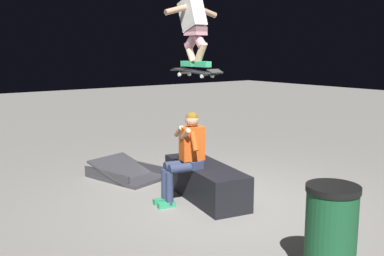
{
  "coord_description": "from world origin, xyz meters",
  "views": [
    {
      "loc": [
        -4.84,
        4.17,
        2.23
      ],
      "look_at": [
        0.25,
        0.35,
        1.12
      ],
      "focal_mm": 41.33,
      "sensor_mm": 36.0,
      "label": 1
    }
  ],
  "objects_px": {
    "person_sitting_on_ledge": "(185,153)",
    "skater_airborne": "(193,23)",
    "skateboard": "(195,72)",
    "kicker_ramp": "(128,174)",
    "trash_bin": "(331,233)",
    "ledge_box_main": "(205,181)"
  },
  "relations": [
    {
      "from": "person_sitting_on_ledge",
      "to": "trash_bin",
      "type": "xyz_separation_m",
      "value": [
        -2.69,
        0.21,
        -0.27
      ]
    },
    {
      "from": "person_sitting_on_ledge",
      "to": "kicker_ramp",
      "type": "bearing_deg",
      "value": 2.03
    },
    {
      "from": "ledge_box_main",
      "to": "trash_bin",
      "type": "bearing_deg",
      "value": 167.88
    },
    {
      "from": "person_sitting_on_ledge",
      "to": "skateboard",
      "type": "distance_m",
      "value": 1.19
    },
    {
      "from": "skater_airborne",
      "to": "kicker_ramp",
      "type": "distance_m",
      "value": 3.04
    },
    {
      "from": "kicker_ramp",
      "to": "trash_bin",
      "type": "xyz_separation_m",
      "value": [
        -4.35,
        0.15,
        0.42
      ]
    },
    {
      "from": "person_sitting_on_ledge",
      "to": "skater_airborne",
      "type": "xyz_separation_m",
      "value": [
        0.03,
        -0.16,
        1.86
      ]
    },
    {
      "from": "skateboard",
      "to": "kicker_ramp",
      "type": "distance_m",
      "value": 2.53
    },
    {
      "from": "person_sitting_on_ledge",
      "to": "skater_airborne",
      "type": "relative_size",
      "value": 1.21
    },
    {
      "from": "skater_airborne",
      "to": "trash_bin",
      "type": "distance_m",
      "value": 3.47
    },
    {
      "from": "skateboard",
      "to": "kicker_ramp",
      "type": "xyz_separation_m",
      "value": [
        1.69,
        0.22,
        -1.87
      ]
    },
    {
      "from": "person_sitting_on_ledge",
      "to": "skateboard",
      "type": "height_order",
      "value": "skateboard"
    },
    {
      "from": "kicker_ramp",
      "to": "ledge_box_main",
      "type": "bearing_deg",
      "value": -165.82
    },
    {
      "from": "person_sitting_on_ledge",
      "to": "skateboard",
      "type": "xyz_separation_m",
      "value": [
        -0.03,
        -0.16,
        1.18
      ]
    },
    {
      "from": "ledge_box_main",
      "to": "skateboard",
      "type": "relative_size",
      "value": 1.74
    },
    {
      "from": "kicker_ramp",
      "to": "skater_airborne",
      "type": "bearing_deg",
      "value": -172.23
    },
    {
      "from": "skater_airborne",
      "to": "trash_bin",
      "type": "bearing_deg",
      "value": 172.18
    },
    {
      "from": "skateboard",
      "to": "kicker_ramp",
      "type": "height_order",
      "value": "skateboard"
    },
    {
      "from": "skater_airborne",
      "to": "trash_bin",
      "type": "height_order",
      "value": "skater_airborne"
    },
    {
      "from": "person_sitting_on_ledge",
      "to": "kicker_ramp",
      "type": "xyz_separation_m",
      "value": [
        1.66,
        0.06,
        -0.7
      ]
    },
    {
      "from": "trash_bin",
      "to": "skater_airborne",
      "type": "bearing_deg",
      "value": -7.82
    },
    {
      "from": "person_sitting_on_ledge",
      "to": "skater_airborne",
      "type": "bearing_deg",
      "value": -80.54
    }
  ]
}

